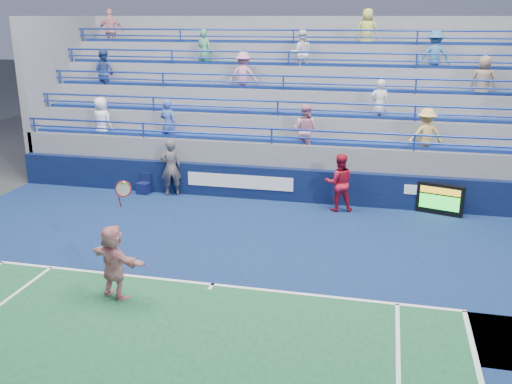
% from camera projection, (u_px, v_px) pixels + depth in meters
% --- Properties ---
extents(ground, '(120.00, 120.00, 0.00)m').
position_uv_depth(ground, '(212.00, 285.00, 12.97)').
color(ground, '#333538').
extents(sponsor_wall, '(18.00, 0.32, 1.10)m').
position_uv_depth(sponsor_wall, '(270.00, 184.00, 18.85)').
color(sponsor_wall, '#091436').
rests_on(sponsor_wall, ground).
extents(bleacher_stand, '(18.00, 5.61, 6.13)m').
position_uv_depth(bleacher_stand, '(290.00, 132.00, 22.07)').
color(bleacher_stand, slate).
rests_on(bleacher_stand, ground).
extents(serve_speed_board, '(1.39, 0.54, 0.97)m').
position_uv_depth(serve_speed_board, '(440.00, 199.00, 17.43)').
color(serve_speed_board, black).
rests_on(serve_speed_board, ground).
extents(judge_chair, '(0.43, 0.43, 0.71)m').
position_uv_depth(judge_chair, '(144.00, 187.00, 19.55)').
color(judge_chair, '#0C133D').
rests_on(judge_chair, ground).
extents(tennis_player, '(1.61, 1.03, 2.67)m').
position_uv_depth(tennis_player, '(114.00, 262.00, 12.19)').
color(tennis_player, white).
rests_on(tennis_player, ground).
extents(line_judge, '(0.83, 0.70, 1.94)m').
position_uv_depth(line_judge, '(171.00, 168.00, 19.19)').
color(line_judge, '#151C3A').
rests_on(line_judge, ground).
extents(ball_girl, '(1.02, 0.88, 1.83)m').
position_uv_depth(ball_girl, '(339.00, 183.00, 17.66)').
color(ball_girl, '#AE1329').
rests_on(ball_girl, ground).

